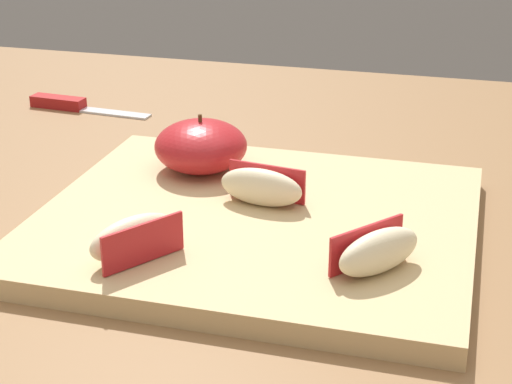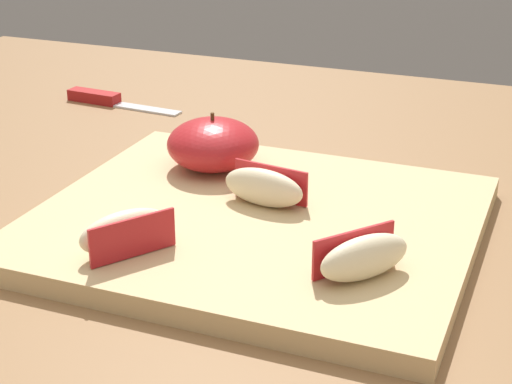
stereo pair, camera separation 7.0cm
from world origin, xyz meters
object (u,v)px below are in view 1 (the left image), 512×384
(apple_wedge_right, at_px, (262,187))
(apple_half_skin_up, at_px, (201,146))
(apple_wedge_middle, at_px, (134,238))
(cutting_board, at_px, (256,224))
(apple_wedge_near_knife, at_px, (378,251))
(paring_knife, at_px, (68,104))

(apple_wedge_right, bearing_deg, apple_half_skin_up, 140.52)
(apple_wedge_middle, relative_size, apple_wedge_right, 0.98)
(apple_half_skin_up, distance_m, apple_wedge_right, 0.10)
(cutting_board, bearing_deg, apple_wedge_right, 92.01)
(cutting_board, xyz_separation_m, apple_wedge_near_knife, (0.11, -0.07, 0.03))
(apple_wedge_near_knife, bearing_deg, apple_wedge_middle, -171.41)
(apple_wedge_near_knife, xyz_separation_m, paring_knife, (-0.43, 0.35, -0.03))
(paring_knife, bearing_deg, apple_wedge_middle, -56.25)
(apple_wedge_middle, bearing_deg, paring_knife, 123.75)
(apple_wedge_middle, xyz_separation_m, paring_knife, (-0.25, 0.38, -0.03))
(apple_half_skin_up, relative_size, apple_wedge_middle, 1.16)
(apple_wedge_right, relative_size, apple_wedge_near_knife, 1.05)
(apple_wedge_right, height_order, paring_knife, apple_wedge_right)
(apple_wedge_right, bearing_deg, apple_wedge_near_knife, -39.73)
(apple_wedge_right, bearing_deg, apple_wedge_middle, -118.65)
(apple_wedge_middle, distance_m, paring_knife, 0.46)
(apple_half_skin_up, bearing_deg, cutting_board, -47.19)
(apple_wedge_near_knife, height_order, paring_knife, apple_wedge_near_knife)
(apple_wedge_middle, height_order, paring_knife, apple_wedge_middle)
(apple_half_skin_up, xyz_separation_m, apple_wedge_middle, (0.01, -0.18, -0.01))
(apple_half_skin_up, height_order, paring_knife, apple_half_skin_up)
(apple_wedge_middle, bearing_deg, apple_wedge_near_knife, 8.59)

